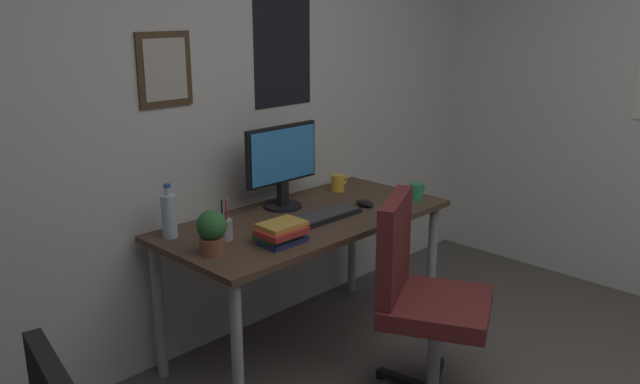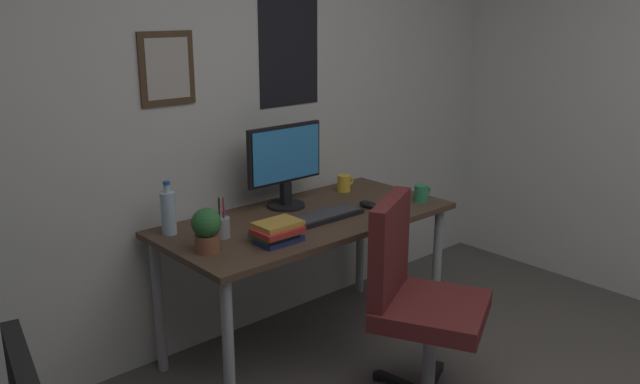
{
  "view_description": "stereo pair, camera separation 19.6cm",
  "coord_description": "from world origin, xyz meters",
  "px_view_note": "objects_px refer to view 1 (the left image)",
  "views": [
    {
      "loc": [
        -1.93,
        -0.51,
        1.75
      ],
      "look_at": [
        0.22,
        1.61,
        0.88
      ],
      "focal_mm": 36.34,
      "sensor_mm": 36.0,
      "label": 1
    },
    {
      "loc": [
        -1.79,
        -0.64,
        1.75
      ],
      "look_at": [
        0.22,
        1.61,
        0.88
      ],
      "focal_mm": 36.34,
      "sensor_mm": 36.0,
      "label": 2
    }
  ],
  "objects_px": {
    "office_chair": "(420,291)",
    "coffee_mug_far": "(416,192)",
    "monitor": "(282,163)",
    "keyboard": "(323,216)",
    "water_bottle": "(169,215)",
    "book_stack_left": "(281,233)",
    "pen_cup": "(225,228)",
    "potted_plant": "(212,231)",
    "computer_mouse": "(365,203)",
    "coffee_mug_near": "(338,183)"
  },
  "relations": [
    {
      "from": "office_chair",
      "to": "keyboard",
      "type": "bearing_deg",
      "value": 90.2
    },
    {
      "from": "keyboard",
      "to": "book_stack_left",
      "type": "distance_m",
      "value": 0.39
    },
    {
      "from": "water_bottle",
      "to": "book_stack_left",
      "type": "relative_size",
      "value": 1.14
    },
    {
      "from": "office_chair",
      "to": "book_stack_left",
      "type": "distance_m",
      "value": 0.67
    },
    {
      "from": "keyboard",
      "to": "water_bottle",
      "type": "relative_size",
      "value": 1.7
    },
    {
      "from": "potted_plant",
      "to": "coffee_mug_near",
      "type": "bearing_deg",
      "value": 14.72
    },
    {
      "from": "water_bottle",
      "to": "potted_plant",
      "type": "xyz_separation_m",
      "value": [
        0.01,
        -0.31,
        -0.0
      ]
    },
    {
      "from": "coffee_mug_near",
      "to": "monitor",
      "type": "bearing_deg",
      "value": -179.04
    },
    {
      "from": "water_bottle",
      "to": "coffee_mug_near",
      "type": "relative_size",
      "value": 2.21
    },
    {
      "from": "monitor",
      "to": "potted_plant",
      "type": "distance_m",
      "value": 0.73
    },
    {
      "from": "monitor",
      "to": "book_stack_left",
      "type": "xyz_separation_m",
      "value": [
        -0.36,
        -0.39,
        -0.19
      ]
    },
    {
      "from": "book_stack_left",
      "to": "computer_mouse",
      "type": "bearing_deg",
      "value": 7.67
    },
    {
      "from": "water_bottle",
      "to": "potted_plant",
      "type": "relative_size",
      "value": 1.29
    },
    {
      "from": "office_chair",
      "to": "water_bottle",
      "type": "xyz_separation_m",
      "value": [
        -0.68,
        0.91,
        0.3
      ]
    },
    {
      "from": "monitor",
      "to": "coffee_mug_far",
      "type": "bearing_deg",
      "value": -34.7
    },
    {
      "from": "computer_mouse",
      "to": "pen_cup",
      "type": "bearing_deg",
      "value": 171.55
    },
    {
      "from": "office_chair",
      "to": "pen_cup",
      "type": "xyz_separation_m",
      "value": [
        -0.53,
        0.71,
        0.25
      ]
    },
    {
      "from": "keyboard",
      "to": "potted_plant",
      "type": "relative_size",
      "value": 2.21
    },
    {
      "from": "pen_cup",
      "to": "book_stack_left",
      "type": "xyz_separation_m",
      "value": [
        0.15,
        -0.21,
        -0.01
      ]
    },
    {
      "from": "pen_cup",
      "to": "book_stack_left",
      "type": "relative_size",
      "value": 0.9
    },
    {
      "from": "office_chair",
      "to": "book_stack_left",
      "type": "bearing_deg",
      "value": 127.64
    },
    {
      "from": "keyboard",
      "to": "coffee_mug_near",
      "type": "distance_m",
      "value": 0.51
    },
    {
      "from": "coffee_mug_far",
      "to": "book_stack_left",
      "type": "distance_m",
      "value": 0.97
    },
    {
      "from": "monitor",
      "to": "computer_mouse",
      "type": "relative_size",
      "value": 4.18
    },
    {
      "from": "monitor",
      "to": "coffee_mug_near",
      "type": "bearing_deg",
      "value": 0.96
    },
    {
      "from": "office_chair",
      "to": "coffee_mug_far",
      "type": "height_order",
      "value": "office_chair"
    },
    {
      "from": "office_chair",
      "to": "computer_mouse",
      "type": "distance_m",
      "value": 0.69
    },
    {
      "from": "monitor",
      "to": "coffee_mug_far",
      "type": "height_order",
      "value": "monitor"
    },
    {
      "from": "computer_mouse",
      "to": "pen_cup",
      "type": "distance_m",
      "value": 0.84
    },
    {
      "from": "computer_mouse",
      "to": "book_stack_left",
      "type": "relative_size",
      "value": 0.5
    },
    {
      "from": "office_chair",
      "to": "coffee_mug_far",
      "type": "distance_m",
      "value": 0.79
    },
    {
      "from": "coffee_mug_far",
      "to": "book_stack_left",
      "type": "relative_size",
      "value": 0.51
    },
    {
      "from": "coffee_mug_near",
      "to": "coffee_mug_far",
      "type": "relative_size",
      "value": 1.0
    },
    {
      "from": "computer_mouse",
      "to": "monitor",
      "type": "bearing_deg",
      "value": 136.23
    },
    {
      "from": "office_chair",
      "to": "keyboard",
      "type": "relative_size",
      "value": 2.21
    },
    {
      "from": "potted_plant",
      "to": "pen_cup",
      "type": "xyz_separation_m",
      "value": [
        0.15,
        0.1,
        -0.05
      ]
    },
    {
      "from": "keyboard",
      "to": "book_stack_left",
      "type": "xyz_separation_m",
      "value": [
        -0.38,
        -0.11,
        0.04
      ]
    },
    {
      "from": "keyboard",
      "to": "potted_plant",
      "type": "height_order",
      "value": "potted_plant"
    },
    {
      "from": "office_chair",
      "to": "water_bottle",
      "type": "relative_size",
      "value": 3.76
    },
    {
      "from": "monitor",
      "to": "water_bottle",
      "type": "height_order",
      "value": "monitor"
    },
    {
      "from": "water_bottle",
      "to": "coffee_mug_near",
      "type": "bearing_deg",
      "value": -1.19
    },
    {
      "from": "office_chair",
      "to": "water_bottle",
      "type": "bearing_deg",
      "value": 126.85
    },
    {
      "from": "office_chair",
      "to": "book_stack_left",
      "type": "xyz_separation_m",
      "value": [
        -0.38,
        0.49,
        0.25
      ]
    },
    {
      "from": "keyboard",
      "to": "coffee_mug_far",
      "type": "bearing_deg",
      "value": -13.03
    },
    {
      "from": "keyboard",
      "to": "potted_plant",
      "type": "bearing_deg",
      "value": 179.81
    },
    {
      "from": "monitor",
      "to": "book_stack_left",
      "type": "distance_m",
      "value": 0.57
    },
    {
      "from": "monitor",
      "to": "book_stack_left",
      "type": "relative_size",
      "value": 2.07
    },
    {
      "from": "computer_mouse",
      "to": "pen_cup",
      "type": "xyz_separation_m",
      "value": [
        -0.83,
        0.12,
        0.04
      ]
    },
    {
      "from": "water_bottle",
      "to": "coffee_mug_near",
      "type": "height_order",
      "value": "water_bottle"
    },
    {
      "from": "office_chair",
      "to": "coffee_mug_near",
      "type": "relative_size",
      "value": 8.31
    }
  ]
}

